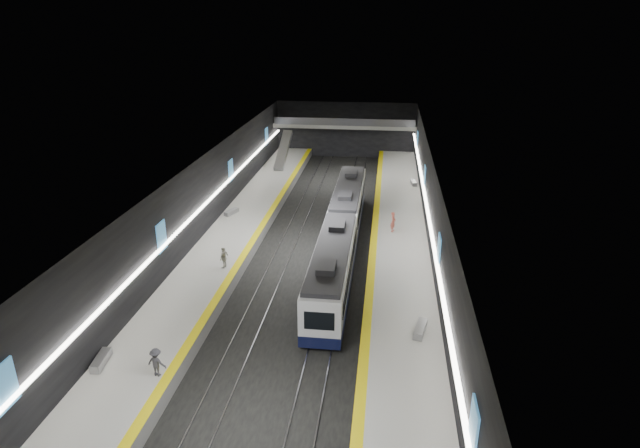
# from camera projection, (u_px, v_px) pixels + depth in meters

# --- Properties ---
(ground) EXTENTS (70.00, 70.00, 0.00)m
(ground) POSITION_uv_depth(u_px,v_px,m) (312.00, 255.00, 46.70)
(ground) COLOR black
(ground) RESTS_ON ground
(ceiling) EXTENTS (20.00, 70.00, 0.04)m
(ceiling) POSITION_uv_depth(u_px,v_px,m) (312.00, 166.00, 43.79)
(ceiling) COLOR beige
(ceiling) RESTS_ON wall_left
(wall_left) EXTENTS (0.04, 70.00, 8.00)m
(wall_left) POSITION_uv_depth(u_px,v_px,m) (198.00, 207.00, 46.42)
(wall_left) COLOR black
(wall_left) RESTS_ON ground
(wall_right) EXTENTS (0.04, 70.00, 8.00)m
(wall_right) POSITION_uv_depth(u_px,v_px,m) (432.00, 217.00, 44.07)
(wall_right) COLOR black
(wall_right) RESTS_ON ground
(wall_back) EXTENTS (20.00, 0.04, 8.00)m
(wall_back) POSITION_uv_depth(u_px,v_px,m) (346.00, 130.00, 77.58)
(wall_back) COLOR black
(wall_back) RESTS_ON ground
(platform_left) EXTENTS (5.00, 70.00, 1.00)m
(platform_left) POSITION_uv_depth(u_px,v_px,m) (229.00, 245.00, 47.40)
(platform_left) COLOR slate
(platform_left) RESTS_ON ground
(tile_surface_left) EXTENTS (5.00, 70.00, 0.02)m
(tile_surface_left) POSITION_uv_depth(u_px,v_px,m) (228.00, 240.00, 47.22)
(tile_surface_left) COLOR #B8B8B2
(tile_surface_left) RESTS_ON platform_left
(tactile_strip_left) EXTENTS (0.60, 70.00, 0.02)m
(tactile_strip_left) POSITION_uv_depth(u_px,v_px,m) (252.00, 241.00, 46.96)
(tactile_strip_left) COLOR yellow
(tactile_strip_left) RESTS_ON platform_left
(platform_right) EXTENTS (5.00, 70.00, 1.00)m
(platform_right) POSITION_uv_depth(u_px,v_px,m) (399.00, 254.00, 45.64)
(platform_right) COLOR slate
(platform_right) RESTS_ON ground
(tile_surface_right) EXTENTS (5.00, 70.00, 0.02)m
(tile_surface_right) POSITION_uv_depth(u_px,v_px,m) (399.00, 248.00, 45.45)
(tile_surface_right) COLOR #B8B8B2
(tile_surface_right) RESTS_ON platform_right
(tactile_strip_right) EXTENTS (0.60, 70.00, 0.02)m
(tactile_strip_right) POSITION_uv_depth(u_px,v_px,m) (373.00, 247.00, 45.71)
(tactile_strip_right) COLOR yellow
(tactile_strip_right) RESTS_ON platform_right
(rails) EXTENTS (6.52, 70.00, 0.12)m
(rails) POSITION_uv_depth(u_px,v_px,m) (312.00, 254.00, 46.68)
(rails) COLOR gray
(rails) RESTS_ON ground
(train) EXTENTS (2.69, 30.05, 3.60)m
(train) POSITION_uv_depth(u_px,v_px,m) (341.00, 231.00, 46.06)
(train) COLOR black
(train) RESTS_ON ground
(ad_posters) EXTENTS (19.94, 53.50, 2.20)m
(ad_posters) POSITION_uv_depth(u_px,v_px,m) (313.00, 202.00, 45.99)
(ad_posters) COLOR teal
(ad_posters) RESTS_ON wall_left
(cove_light_left) EXTENTS (0.25, 68.60, 0.12)m
(cove_light_left) POSITION_uv_depth(u_px,v_px,m) (200.00, 209.00, 46.47)
(cove_light_left) COLOR white
(cove_light_left) RESTS_ON wall_left
(cove_light_right) EXTENTS (0.25, 68.60, 0.12)m
(cove_light_right) POSITION_uv_depth(u_px,v_px,m) (429.00, 219.00, 44.17)
(cove_light_right) COLOR white
(cove_light_right) RESTS_ON wall_right
(mezzanine_bridge) EXTENTS (20.00, 3.00, 1.50)m
(mezzanine_bridge) POSITION_uv_depth(u_px,v_px,m) (345.00, 125.00, 75.29)
(mezzanine_bridge) COLOR gray
(mezzanine_bridge) RESTS_ON wall_left
(escalator) EXTENTS (1.20, 7.50, 3.92)m
(escalator) POSITION_uv_depth(u_px,v_px,m) (283.00, 150.00, 70.55)
(escalator) COLOR #99999E
(escalator) RESTS_ON platform_left
(bench_left_near) EXTENTS (0.77, 2.01, 0.48)m
(bench_left_near) POSITION_uv_depth(u_px,v_px,m) (101.00, 360.00, 30.32)
(bench_left_near) COLOR #99999E
(bench_left_near) RESTS_ON platform_left
(bench_left_far) EXTENTS (1.14, 1.86, 0.44)m
(bench_left_far) POSITION_uv_depth(u_px,v_px,m) (231.00, 212.00, 53.24)
(bench_left_far) COLOR #99999E
(bench_left_far) RESTS_ON platform_left
(bench_right_near) EXTENTS (1.01, 2.12, 0.50)m
(bench_right_near) POSITION_uv_depth(u_px,v_px,m) (420.00, 329.00, 33.32)
(bench_right_near) COLOR #99999E
(bench_right_near) RESTS_ON platform_right
(bench_right_far) EXTENTS (0.80, 1.94, 0.46)m
(bench_right_far) POSITION_uv_depth(u_px,v_px,m) (413.00, 183.00, 62.54)
(bench_right_far) COLOR #99999E
(bench_right_far) RESTS_ON platform_right
(passenger_right_a) EXTENTS (0.59, 0.76, 1.86)m
(passenger_right_a) POSITION_uv_depth(u_px,v_px,m) (393.00, 222.00, 48.67)
(passenger_right_a) COLOR #CD5E4C
(passenger_right_a) RESTS_ON platform_right
(passenger_left_a) EXTENTS (0.69, 1.09, 1.73)m
(passenger_left_a) POSITION_uv_depth(u_px,v_px,m) (224.00, 258.00, 41.68)
(passenger_left_a) COLOR beige
(passenger_left_a) RESTS_ON platform_left
(passenger_left_b) EXTENTS (1.18, 0.80, 1.69)m
(passenger_left_b) POSITION_uv_depth(u_px,v_px,m) (156.00, 363.00, 29.13)
(passenger_left_b) COLOR #3B3B42
(passenger_left_b) RESTS_ON platform_left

